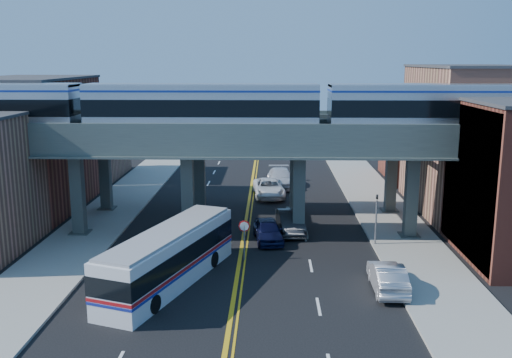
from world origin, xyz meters
TOP-DOWN VIEW (x-y plane):
  - ground at (0.00, 0.00)m, footprint 120.00×120.00m
  - sidewalk_west at (-11.50, 10.00)m, footprint 5.00×70.00m
  - sidewalk_east at (11.50, 10.00)m, footprint 5.00×70.00m
  - building_west_b at (-18.50, 16.00)m, footprint 8.00×14.00m
  - building_west_c at (-18.50, 29.00)m, footprint 8.00×10.00m
  - building_east_b at (18.50, 16.00)m, footprint 8.00×14.00m
  - building_east_c at (18.50, 29.00)m, footprint 8.00×10.00m
  - mural_panel at (14.55, 4.00)m, footprint 0.10×9.50m
  - elevated_viaduct_near at (0.00, 8.00)m, footprint 52.00×3.60m
  - elevated_viaduct_far at (0.00, 15.00)m, footprint 52.00×3.60m
  - transit_train at (-2.83, 8.00)m, footprint 49.85×3.13m
  - stop_sign at (0.30, 3.00)m, footprint 0.76×0.09m
  - traffic_signal at (9.20, 6.00)m, footprint 0.15×0.18m
  - transit_bus at (-3.79, -1.06)m, footprint 6.40×12.02m
  - car_lane_a at (1.80, 6.92)m, footprint 2.45×4.79m
  - car_lane_b at (3.45, 9.00)m, footprint 2.23×5.09m
  - car_lane_c at (1.80, 20.41)m, footprint 3.22×6.07m
  - car_lane_d at (2.97, 24.71)m, footprint 2.81×6.24m
  - car_parked_curb at (8.50, -1.72)m, footprint 1.75×4.81m

SIDE VIEW (x-z plane):
  - ground at x=0.00m, z-range 0.00..0.00m
  - sidewalk_west at x=-11.50m, z-range 0.00..0.16m
  - sidewalk_east at x=11.50m, z-range 0.00..0.16m
  - car_lane_a at x=1.80m, z-range 0.00..1.56m
  - car_parked_curb at x=8.50m, z-range 0.00..1.58m
  - car_lane_c at x=1.80m, z-range 0.00..1.63m
  - car_lane_b at x=3.45m, z-range 0.00..1.63m
  - car_lane_d at x=2.97m, z-range 0.00..1.78m
  - transit_bus at x=-3.79m, z-range 0.04..3.09m
  - stop_sign at x=0.30m, z-range 0.44..3.07m
  - traffic_signal at x=9.20m, z-range 0.25..4.35m
  - building_west_c at x=-18.50m, z-range 0.00..8.00m
  - building_east_c at x=18.50m, z-range 0.00..9.00m
  - mural_panel at x=14.55m, z-range 0.00..9.50m
  - building_west_b at x=-18.50m, z-range 0.00..11.00m
  - building_east_b at x=18.50m, z-range 0.00..12.00m
  - elevated_viaduct_near at x=0.00m, z-range 2.77..10.17m
  - elevated_viaduct_far at x=0.00m, z-range 2.77..10.17m
  - transit_train at x=-2.83m, z-range 7.55..11.20m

